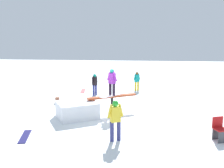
% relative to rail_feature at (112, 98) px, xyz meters
% --- Properties ---
extents(ground_plane, '(60.00, 60.00, 0.00)m').
position_rel_rail_feature_xyz_m(ground_plane, '(0.00, 0.00, -0.76)').
color(ground_plane, white).
extents(rail_feature, '(2.40, 1.55, 0.90)m').
position_rel_rail_feature_xyz_m(rail_feature, '(0.00, 0.00, 0.00)').
color(rail_feature, black).
rests_on(rail_feature, ground).
extents(snow_kicker_ramp, '(2.31, 2.20, 0.76)m').
position_rel_rail_feature_xyz_m(snow_kicker_ramp, '(-1.58, -0.92, -0.38)').
color(snow_kicker_ramp, white).
rests_on(snow_kicker_ramp, ground).
extents(main_rider_on_rail, '(1.16, 1.29, 1.36)m').
position_rel_rail_feature_xyz_m(main_rider_on_rail, '(0.00, 0.00, 0.80)').
color(main_rider_on_rail, white).
rests_on(main_rider_on_rail, rail_feature).
extents(bystander_black, '(0.33, 0.55, 1.43)m').
position_rel_rail_feature_xyz_m(bystander_black, '(-1.57, 3.84, 0.05)').
color(bystander_black, navy).
rests_on(bystander_black, ground).
extents(bystander_yellow, '(0.61, 0.37, 1.54)m').
position_rel_rail_feature_xyz_m(bystander_yellow, '(0.50, -3.48, 0.10)').
color(bystander_yellow, navy).
rests_on(bystander_yellow, ground).
extents(bystander_teal, '(0.50, 0.48, 1.36)m').
position_rel_rail_feature_xyz_m(bystander_teal, '(1.19, 5.66, 0.01)').
color(bystander_teal, gold).
rests_on(bystander_teal, ground).
extents(loose_snowboard_coral, '(0.48, 1.50, 0.02)m').
position_rel_rail_feature_xyz_m(loose_snowboard_coral, '(-2.66, 5.12, -0.75)').
color(loose_snowboard_coral, '#EB5E61').
rests_on(loose_snowboard_coral, ground).
extents(loose_snowboard_navy, '(0.60, 1.37, 0.02)m').
position_rel_rail_feature_xyz_m(loose_snowboard_navy, '(-3.01, -3.49, -0.75)').
color(loose_snowboard_navy, navy).
rests_on(loose_snowboard_navy, ground).
extents(folding_chair, '(0.57, 0.57, 0.88)m').
position_rel_rail_feature_xyz_m(folding_chair, '(4.34, -3.04, -0.34)').
color(folding_chair, '#3F3F44').
rests_on(folding_chair, ground).
extents(backpack_on_snow, '(0.29, 0.34, 0.34)m').
position_rel_rail_feature_xyz_m(backpack_on_snow, '(-3.39, 1.58, -0.59)').
color(backpack_on_snow, brown).
rests_on(backpack_on_snow, ground).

